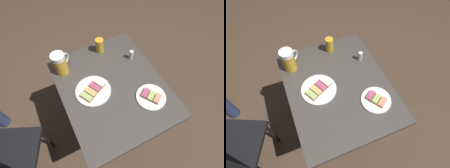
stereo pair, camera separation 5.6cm
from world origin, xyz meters
TOP-DOWN VIEW (x-y plane):
  - ground_plane at (0.00, 0.00)m, footprint 6.00×6.00m
  - cafe_table at (0.00, 0.00)m, footprint 0.83×0.67m
  - plate_near at (-0.02, -0.13)m, footprint 0.23×0.23m
  - plate_far at (0.19, 0.18)m, footprint 0.19×0.19m
  - beer_mug at (-0.27, -0.25)m, footprint 0.12×0.13m
  - beer_glass_small at (-0.33, 0.06)m, footprint 0.06×0.06m
  - salt_shaker at (-0.15, 0.24)m, footprint 0.03×0.03m
  - cafe_chair at (0.06, -0.84)m, footprint 0.50×0.50m

SIDE VIEW (x-z plane):
  - ground_plane at x=0.00m, z-range 0.00..0.00m
  - cafe_chair at x=0.06m, z-range 0.07..0.95m
  - cafe_table at x=0.00m, z-range 0.22..1.00m
  - plate_far at x=0.19m, z-range 0.77..0.80m
  - plate_near at x=-0.02m, z-range 0.77..0.80m
  - salt_shaker at x=-0.15m, z-range 0.78..0.85m
  - beer_glass_small at x=-0.33m, z-range 0.78..0.89m
  - beer_mug at x=-0.27m, z-range 0.78..0.95m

